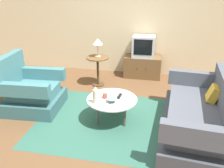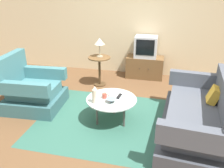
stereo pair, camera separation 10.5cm
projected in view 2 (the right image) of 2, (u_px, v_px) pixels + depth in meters
ground_plane at (106, 120)px, 3.80m from camera, size 16.00×16.00×0.00m
back_wall at (130, 17)px, 5.34m from camera, size 9.00×0.12×2.70m
area_rug at (112, 121)px, 3.76m from camera, size 2.41×1.92×0.00m
armchair at (31, 91)px, 4.09m from camera, size 0.99×0.94×0.96m
couch at (198, 118)px, 3.30m from camera, size 1.05×1.93×0.86m
coffee_table at (112, 101)px, 3.61m from camera, size 0.79×0.79×0.41m
side_table at (99, 65)px, 4.92m from camera, size 0.48×0.48×0.64m
tv_stand at (145, 67)px, 5.43m from camera, size 0.85×0.44×0.50m
television at (146, 47)px, 5.22m from camera, size 0.50×0.40×0.48m
table_lamp at (99, 42)px, 4.74m from camera, size 0.21×0.21×0.39m
vase at (95, 95)px, 3.42m from camera, size 0.08×0.08×0.28m
mug at (105, 96)px, 3.60m from camera, size 0.12×0.07×0.08m
bowl at (111, 100)px, 3.48m from camera, size 0.16×0.16×0.06m
tv_remote_dark at (119, 96)px, 3.65m from camera, size 0.06×0.17×0.02m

